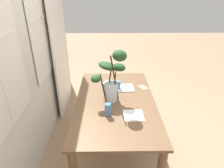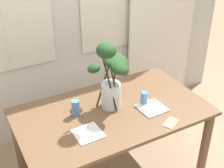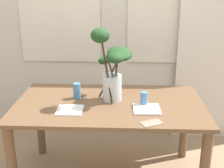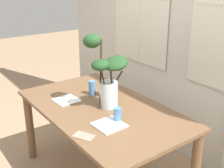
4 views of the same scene
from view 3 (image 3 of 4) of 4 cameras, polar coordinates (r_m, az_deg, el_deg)
curtain_sheer_side at (r=3.44m, az=19.81°, el=8.30°), size 0.89×0.03×2.34m
dining_table at (r=2.62m, az=-0.49°, el=-6.05°), size 1.60×0.93×0.76m
vase_with_branches at (r=2.52m, az=-0.04°, el=2.85°), size 0.40×0.44×0.65m
drinking_glass_blue_left at (r=2.66m, az=-6.65°, el=-1.29°), size 0.07×0.07×0.14m
drinking_glass_blue_right at (r=2.51m, az=6.06°, el=-2.79°), size 0.06×0.06×0.12m
plate_square_left at (r=2.44m, az=-7.98°, el=-4.90°), size 0.21×0.21×0.01m
plate_square_right at (r=2.45m, az=6.56°, el=-4.74°), size 0.22×0.22×0.01m
napkin_folded at (r=2.24m, az=7.48°, el=-7.30°), size 0.18×0.15×0.00m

